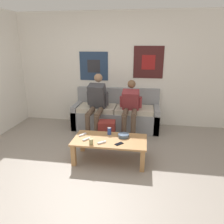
{
  "coord_description": "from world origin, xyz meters",
  "views": [
    {
      "loc": [
        0.87,
        -2.68,
        1.89
      ],
      "look_at": [
        0.29,
        1.08,
        0.67
      ],
      "focal_mm": 35.0,
      "sensor_mm": 36.0,
      "label": 1
    }
  ],
  "objects_px": {
    "ceramic_bowl": "(124,135)",
    "pillar_candle": "(91,141)",
    "couch": "(116,115)",
    "cell_phone": "(119,144)",
    "person_seated_adult": "(96,103)",
    "coffee_table": "(110,143)",
    "drink_can_blue": "(109,131)",
    "game_controller_far_center": "(102,142)",
    "backpack": "(107,132)",
    "game_controller_near_right": "(83,135)",
    "game_controller_near_left": "(86,139)",
    "person_seated_teen": "(130,107)"
  },
  "relations": [
    {
      "from": "drink_can_blue",
      "to": "backpack",
      "type": "bearing_deg",
      "value": 104.95
    },
    {
      "from": "ceramic_bowl",
      "to": "game_controller_near_right",
      "type": "xyz_separation_m",
      "value": [
        -0.69,
        -0.04,
        -0.02
      ]
    },
    {
      "from": "drink_can_blue",
      "to": "game_controller_near_left",
      "type": "distance_m",
      "value": 0.43
    },
    {
      "from": "person_seated_teen",
      "to": "drink_can_blue",
      "type": "xyz_separation_m",
      "value": [
        -0.28,
        -0.92,
        -0.18
      ]
    },
    {
      "from": "coffee_table",
      "to": "drink_can_blue",
      "type": "bearing_deg",
      "value": 101.56
    },
    {
      "from": "game_controller_near_left",
      "to": "game_controller_near_right",
      "type": "relative_size",
      "value": 0.99
    },
    {
      "from": "coffee_table",
      "to": "cell_phone",
      "type": "xyz_separation_m",
      "value": [
        0.17,
        -0.15,
        0.07
      ]
    },
    {
      "from": "game_controller_far_center",
      "to": "cell_phone",
      "type": "xyz_separation_m",
      "value": [
        0.27,
        0.01,
        -0.01
      ]
    },
    {
      "from": "couch",
      "to": "pillar_candle",
      "type": "relative_size",
      "value": 19.41
    },
    {
      "from": "couch",
      "to": "game_controller_near_left",
      "type": "bearing_deg",
      "value": -99.84
    },
    {
      "from": "coffee_table",
      "to": "ceramic_bowl",
      "type": "relative_size",
      "value": 6.33
    },
    {
      "from": "coffee_table",
      "to": "game_controller_near_right",
      "type": "height_order",
      "value": "game_controller_near_right"
    },
    {
      "from": "couch",
      "to": "backpack",
      "type": "height_order",
      "value": "couch"
    },
    {
      "from": "backpack",
      "to": "drink_can_blue",
      "type": "distance_m",
      "value": 0.57
    },
    {
      "from": "person_seated_adult",
      "to": "game_controller_near_right",
      "type": "height_order",
      "value": "person_seated_adult"
    },
    {
      "from": "coffee_table",
      "to": "game_controller_far_center",
      "type": "distance_m",
      "value": 0.21
    },
    {
      "from": "couch",
      "to": "person_seated_adult",
      "type": "distance_m",
      "value": 0.65
    },
    {
      "from": "person_seated_adult",
      "to": "game_controller_near_left",
      "type": "xyz_separation_m",
      "value": [
        0.1,
        -1.19,
        -0.29
      ]
    },
    {
      "from": "person_seated_teen",
      "to": "game_controller_far_center",
      "type": "bearing_deg",
      "value": -105.08
    },
    {
      "from": "couch",
      "to": "ceramic_bowl",
      "type": "relative_size",
      "value": 10.16
    },
    {
      "from": "coffee_table",
      "to": "pillar_candle",
      "type": "bearing_deg",
      "value": -139.65
    },
    {
      "from": "couch",
      "to": "drink_can_blue",
      "type": "xyz_separation_m",
      "value": [
        0.06,
        -1.3,
        0.14
      ]
    },
    {
      "from": "coffee_table",
      "to": "backpack",
      "type": "distance_m",
      "value": 0.72
    },
    {
      "from": "person_seated_adult",
      "to": "person_seated_teen",
      "type": "bearing_deg",
      "value": -0.13
    },
    {
      "from": "pillar_candle",
      "to": "game_controller_near_right",
      "type": "xyz_separation_m",
      "value": [
        -0.22,
        0.3,
        -0.03
      ]
    },
    {
      "from": "coffee_table",
      "to": "cell_phone",
      "type": "height_order",
      "value": "cell_phone"
    },
    {
      "from": "person_seated_teen",
      "to": "game_controller_near_right",
      "type": "xyz_separation_m",
      "value": [
        -0.72,
        -1.03,
        -0.23
      ]
    },
    {
      "from": "game_controller_near_right",
      "to": "person_seated_teen",
      "type": "bearing_deg",
      "value": 54.83
    },
    {
      "from": "couch",
      "to": "game_controller_near_right",
      "type": "bearing_deg",
      "value": -105.24
    },
    {
      "from": "game_controller_near_left",
      "to": "game_controller_far_center",
      "type": "bearing_deg",
      "value": -17.25
    },
    {
      "from": "coffee_table",
      "to": "pillar_candle",
      "type": "distance_m",
      "value": 0.35
    },
    {
      "from": "couch",
      "to": "cell_phone",
      "type": "height_order",
      "value": "couch"
    },
    {
      "from": "pillar_candle",
      "to": "coffee_table",
      "type": "bearing_deg",
      "value": 40.35
    },
    {
      "from": "coffee_table",
      "to": "game_controller_far_center",
      "type": "bearing_deg",
      "value": -121.02
    },
    {
      "from": "game_controller_near_left",
      "to": "backpack",
      "type": "bearing_deg",
      "value": 75.66
    },
    {
      "from": "person_seated_adult",
      "to": "drink_can_blue",
      "type": "xyz_separation_m",
      "value": [
        0.43,
        -0.92,
        -0.24
      ]
    },
    {
      "from": "ceramic_bowl",
      "to": "pillar_candle",
      "type": "relative_size",
      "value": 1.91
    },
    {
      "from": "game_controller_far_center",
      "to": "coffee_table",
      "type": "bearing_deg",
      "value": 58.98
    },
    {
      "from": "ceramic_bowl",
      "to": "game_controller_near_right",
      "type": "height_order",
      "value": "ceramic_bowl"
    },
    {
      "from": "ceramic_bowl",
      "to": "drink_can_blue",
      "type": "height_order",
      "value": "drink_can_blue"
    },
    {
      "from": "backpack",
      "to": "ceramic_bowl",
      "type": "distance_m",
      "value": 0.72
    },
    {
      "from": "ceramic_bowl",
      "to": "game_controller_near_left",
      "type": "bearing_deg",
      "value": -161.25
    },
    {
      "from": "person_seated_adult",
      "to": "ceramic_bowl",
      "type": "distance_m",
      "value": 1.23
    },
    {
      "from": "cell_phone",
      "to": "game_controller_far_center",
      "type": "bearing_deg",
      "value": -177.57
    },
    {
      "from": "person_seated_teen",
      "to": "game_controller_near_left",
      "type": "height_order",
      "value": "person_seated_teen"
    },
    {
      "from": "person_seated_teen",
      "to": "backpack",
      "type": "height_order",
      "value": "person_seated_teen"
    },
    {
      "from": "couch",
      "to": "person_seated_teen",
      "type": "relative_size",
      "value": 1.69
    },
    {
      "from": "pillar_candle",
      "to": "drink_can_blue",
      "type": "relative_size",
      "value": 0.8
    },
    {
      "from": "person_seated_adult",
      "to": "game_controller_far_center",
      "type": "distance_m",
      "value": 1.36
    },
    {
      "from": "coffee_table",
      "to": "person_seated_adult",
      "type": "bearing_deg",
      "value": 112.97
    }
  ]
}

